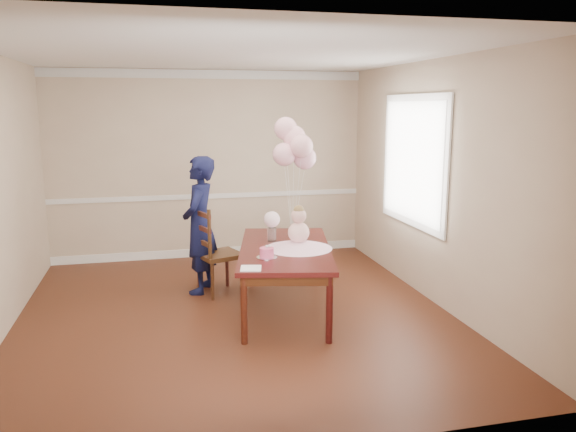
{
  "coord_description": "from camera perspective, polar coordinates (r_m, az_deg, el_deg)",
  "views": [
    {
      "loc": [
        -0.77,
        -5.64,
        2.19
      ],
      "look_at": [
        0.57,
        0.01,
        1.05
      ],
      "focal_mm": 35.0,
      "sensor_mm": 36.0,
      "label": 1
    }
  ],
  "objects": [
    {
      "name": "floor",
      "position": [
        6.1,
        -5.32,
        -9.99
      ],
      "size": [
        4.5,
        5.0,
        0.0
      ],
      "primitive_type": "cube",
      "color": "#38180E",
      "rests_on": "ground"
    },
    {
      "name": "ceiling",
      "position": [
        5.72,
        -5.82,
        16.17
      ],
      "size": [
        4.5,
        5.0,
        0.02
      ],
      "primitive_type": "cube",
      "color": "white",
      "rests_on": "wall_back"
    },
    {
      "name": "wall_back",
      "position": [
        8.22,
        -7.97,
        5.12
      ],
      "size": [
        4.5,
        0.02,
        2.7
      ],
      "primitive_type": "cube",
      "color": "tan",
      "rests_on": "floor"
    },
    {
      "name": "wall_front",
      "position": [
        3.34,
        0.38,
        -3.42
      ],
      "size": [
        4.5,
        0.02,
        2.7
      ],
      "primitive_type": "cube",
      "color": "tan",
      "rests_on": "floor"
    },
    {
      "name": "wall_right",
      "position": [
        6.45,
        14.68,
        3.26
      ],
      "size": [
        0.02,
        5.0,
        2.7
      ],
      "primitive_type": "cube",
      "color": "tan",
      "rests_on": "floor"
    },
    {
      "name": "chair_rail_trim",
      "position": [
        8.27,
        -7.88,
        2.01
      ],
      "size": [
        4.5,
        0.02,
        0.07
      ],
      "primitive_type": "cube",
      "color": "silver",
      "rests_on": "wall_back"
    },
    {
      "name": "crown_molding",
      "position": [
        8.18,
        -8.21,
        14.07
      ],
      "size": [
        4.5,
        0.02,
        0.12
      ],
      "primitive_type": "cube",
      "color": "silver",
      "rests_on": "wall_back"
    },
    {
      "name": "baseboard_trim",
      "position": [
        8.44,
        -7.73,
        -3.63
      ],
      "size": [
        4.5,
        0.02,
        0.12
      ],
      "primitive_type": "cube",
      "color": "white",
      "rests_on": "floor"
    },
    {
      "name": "window_frame",
      "position": [
        6.86,
        12.64,
        5.48
      ],
      "size": [
        0.02,
        1.66,
        1.56
      ],
      "primitive_type": "cube",
      "color": "white",
      "rests_on": "wall_right"
    },
    {
      "name": "window_blinds",
      "position": [
        6.86,
        12.51,
        5.48
      ],
      "size": [
        0.01,
        1.5,
        1.4
      ],
      "primitive_type": "cube",
      "color": "white",
      "rests_on": "wall_right"
    },
    {
      "name": "dining_table_top",
      "position": [
        6.01,
        -0.3,
        -3.4
      ],
      "size": [
        1.32,
        2.05,
        0.05
      ],
      "primitive_type": "cube",
      "rotation": [
        0.0,
        0.0,
        -0.21
      ],
      "color": "black",
      "rests_on": "table_leg_fl"
    },
    {
      "name": "table_apron",
      "position": [
        6.02,
        -0.3,
        -4.05
      ],
      "size": [
        1.21,
        1.94,
        0.09
      ],
      "primitive_type": "cube",
      "rotation": [
        0.0,
        0.0,
        -0.21
      ],
      "color": "black",
      "rests_on": "table_leg_fl"
    },
    {
      "name": "table_leg_fl",
      "position": [
        5.29,
        -4.49,
        -9.5
      ],
      "size": [
        0.08,
        0.08,
        0.66
      ],
      "primitive_type": "cylinder",
      "rotation": [
        0.0,
        0.0,
        -0.21
      ],
      "color": "black",
      "rests_on": "floor"
    },
    {
      "name": "table_leg_fr",
      "position": [
        5.3,
        4.23,
        -9.43
      ],
      "size": [
        0.08,
        0.08,
        0.66
      ],
      "primitive_type": "cylinder",
      "rotation": [
        0.0,
        0.0,
        -0.21
      ],
      "color": "black",
      "rests_on": "floor"
    },
    {
      "name": "table_leg_bl",
      "position": [
        6.94,
        -3.71,
        -4.45
      ],
      "size": [
        0.08,
        0.08,
        0.66
      ],
      "primitive_type": "cylinder",
      "rotation": [
        0.0,
        0.0,
        -0.21
      ],
      "color": "black",
      "rests_on": "floor"
    },
    {
      "name": "table_leg_br",
      "position": [
        6.96,
        2.86,
        -4.42
      ],
      "size": [
        0.08,
        0.08,
        0.66
      ],
      "primitive_type": "cylinder",
      "rotation": [
        0.0,
        0.0,
        -0.21
      ],
      "color": "black",
      "rests_on": "floor"
    },
    {
      "name": "baby_skirt",
      "position": [
        5.95,
        1.08,
        -2.84
      ],
      "size": [
        0.85,
        0.85,
        0.09
      ],
      "primitive_type": "cone",
      "rotation": [
        0.0,
        0.0,
        -0.21
      ],
      "color": "#FDBAD9",
      "rests_on": "dining_table_top"
    },
    {
      "name": "baby_torso",
      "position": [
        5.92,
        1.08,
        -1.69
      ],
      "size": [
        0.23,
        0.23,
        0.23
      ],
      "primitive_type": "sphere",
      "color": "#FFA1C4",
      "rests_on": "baby_skirt"
    },
    {
      "name": "baby_head",
      "position": [
        5.88,
        1.09,
        0.02
      ],
      "size": [
        0.16,
        0.16,
        0.16
      ],
      "primitive_type": "sphere",
      "color": "#E1A89B",
      "rests_on": "baby_torso"
    },
    {
      "name": "baby_hair",
      "position": [
        5.87,
        1.09,
        0.57
      ],
      "size": [
        0.11,
        0.11,
        0.11
      ],
      "primitive_type": "sphere",
      "color": "olive",
      "rests_on": "baby_head"
    },
    {
      "name": "cake_platter",
      "position": [
        5.59,
        -2.17,
        -4.22
      ],
      "size": [
        0.25,
        0.25,
        0.01
      ],
      "primitive_type": "cylinder",
      "rotation": [
        0.0,
        0.0,
        -0.21
      ],
      "color": "silver",
      "rests_on": "dining_table_top"
    },
    {
      "name": "birthday_cake",
      "position": [
        5.57,
        -2.17,
        -3.72
      ],
      "size": [
        0.17,
        0.17,
        0.09
      ],
      "primitive_type": "cylinder",
      "rotation": [
        0.0,
        0.0,
        -0.21
      ],
      "color": "#DF4676",
      "rests_on": "cake_platter"
    },
    {
      "name": "cake_flower_a",
      "position": [
        5.56,
        -2.17,
        -3.1
      ],
      "size": [
        0.03,
        0.03,
        0.03
      ],
      "primitive_type": "sphere",
      "color": "silver",
      "rests_on": "birthday_cake"
    },
    {
      "name": "cake_flower_b",
      "position": [
        5.58,
        -1.88,
        -3.06
      ],
      "size": [
        0.03,
        0.03,
        0.03
      ],
      "primitive_type": "sphere",
      "color": "silver",
      "rests_on": "birthday_cake"
    },
    {
      "name": "rose_vase_near",
      "position": [
        6.26,
        -1.64,
        -1.88
      ],
      "size": [
        0.11,
        0.11,
        0.15
      ],
      "primitive_type": "cylinder",
      "rotation": [
        0.0,
        0.0,
        -0.21
      ],
      "color": "silver",
      "rests_on": "dining_table_top"
    },
    {
      "name": "roses_near",
      "position": [
        6.22,
        -1.65,
        -0.35
      ],
      "size": [
        0.18,
        0.18,
        0.18
      ],
      "primitive_type": "sphere",
      "color": "#FFD5DF",
      "rests_on": "rose_vase_near"
    },
    {
      "name": "napkin",
      "position": [
        5.23,
        -3.79,
        -5.31
      ],
      "size": [
        0.22,
        0.22,
        0.01
      ],
      "primitive_type": "cube",
      "rotation": [
        0.0,
        0.0,
        -0.21
      ],
      "color": "white",
      "rests_on": "dining_table_top"
    },
    {
      "name": "balloon_weight",
      "position": [
        6.51,
        0.46,
        -1.97
      ],
      "size": [
        0.04,
        0.04,
        0.02
      ],
      "primitive_type": "cylinder",
      "rotation": [
        0.0,
        0.0,
        -0.21
      ],
      "color": "silver",
      "rests_on": "dining_table_top"
    },
    {
      "name": "balloon_a",
      "position": [
        6.36,
        -0.39,
        6.28
      ],
      "size": [
        0.26,
        0.26,
        0.26
      ],
      "primitive_type": "sphere",
      "color": "#FEB4C8",
      "rests_on": "balloon_ribbon_a"
    },
    {
      "name": "balloon_b",
      "position": [
        6.31,
        1.35,
        7.1
      ],
      "size": [
        0.26,
        0.26,
        0.26
      ],
      "primitive_type": "sphere",
      "color": "#F6AEBC",
      "rests_on": "balloon_ribbon_b"
    },
    {
      "name": "balloon_c",
      "position": [
        6.44,
        0.62,
        8.03
      ],
      "size": [
        0.26,
        0.26,
        0.26
      ],
      "primitive_type": "sphere",
      "color": "#FFB4C4",
      "rests_on": "balloon_ribbon_c"
    },
    {
      "name": "balloon_d",
      "position": [
        6.45,
        -0.24,
        8.87
      ],
      "size": [
        0.26,
        0.26,
        0.26
      ],
      "primitive_type": "sphere",
      "color": "#FFB4C5",
      "rests_on": "balloon_ribbon_d"
    },
    {
      "name": "balloon_e",
      "position": [
        6.45,
        1.72,
        5.92
      ],
      "size": [
        0.26,
        0.26,
        0.26
      ],
      "primitive_type": "sphere",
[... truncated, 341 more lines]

